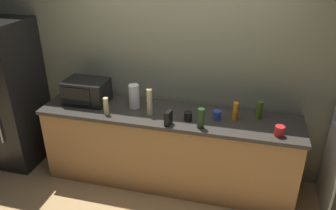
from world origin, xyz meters
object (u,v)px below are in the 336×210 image
object	(u,v)px
mug_blue	(217,115)
paper_towel_roll	(134,96)
refrigerator	(6,94)
bottle_dish_soap	(235,111)
mug_red	(280,131)
bottle_hand_soap	(149,102)
cordless_phone	(168,118)
mug_black	(188,116)
bottle_olive_oil	(259,110)
bottle_vinegar	(106,106)
microwave	(87,91)
bottle_wine	(201,118)

from	to	relation	value
mug_blue	paper_towel_roll	bearing A→B (deg)	176.84
refrigerator	bottle_dish_soap	world-z (taller)	refrigerator
paper_towel_roll	bottle_dish_soap	world-z (taller)	paper_towel_roll
bottle_dish_soap	mug_red	xyz separation A→B (m)	(0.43, -0.22, -0.05)
bottle_hand_soap	mug_blue	size ratio (longest dim) A/B	3.13
paper_towel_roll	mug_blue	bearing A→B (deg)	-3.16
cordless_phone	mug_black	distance (m)	0.22
refrigerator	paper_towel_roll	bearing A→B (deg)	1.75
bottle_olive_oil	bottle_dish_soap	size ratio (longest dim) A/B	0.97
paper_towel_roll	mug_black	xyz separation A→B (m)	(0.64, -0.15, -0.09)
refrigerator	bottle_vinegar	world-z (taller)	refrigerator
paper_towel_roll	mug_black	distance (m)	0.66
bottle_hand_soap	bottle_dish_soap	xyz separation A→B (m)	(0.89, 0.11, -0.05)
bottle_olive_oil	mug_black	world-z (taller)	bottle_olive_oil
microwave	bottle_vinegar	size ratio (longest dim) A/B	2.54
mug_blue	mug_red	distance (m)	0.64
paper_towel_roll	bottle_olive_oil	distance (m)	1.35
bottle_wine	bottle_vinegar	xyz separation A→B (m)	(-1.03, 0.04, -0.01)
mug_black	microwave	bearing A→B (deg)	172.92
refrigerator	bottle_olive_oil	distance (m)	3.00
bottle_vinegar	mug_red	world-z (taller)	bottle_vinegar
microwave	bottle_olive_oil	size ratio (longest dim) A/B	2.51
paper_towel_roll	bottle_hand_soap	world-z (taller)	bottle_hand_soap
mug_blue	microwave	bearing A→B (deg)	178.13
bottle_hand_soap	mug_red	bearing A→B (deg)	-4.82
cordless_phone	bottle_hand_soap	bearing A→B (deg)	155.35
bottle_hand_soap	bottle_wine	size ratio (longest dim) A/B	1.41
bottle_olive_oil	mug_black	bearing A→B (deg)	-162.02
paper_towel_roll	bottle_dish_soap	xyz separation A→B (m)	(1.11, -0.02, -0.04)
bottle_wine	mug_blue	size ratio (longest dim) A/B	2.22
refrigerator	bottle_dish_soap	xyz separation A→B (m)	(2.76, 0.03, 0.10)
microwave	cordless_phone	distance (m)	1.08
bottle_hand_soap	bottle_olive_oil	bearing A→B (deg)	10.20
cordless_phone	bottle_vinegar	size ratio (longest dim) A/B	0.79
bottle_dish_soap	mug_red	size ratio (longest dim) A/B	1.94
paper_towel_roll	mug_blue	world-z (taller)	paper_towel_roll
microwave	bottle_vinegar	xyz separation A→B (m)	(0.34, -0.23, -0.04)
microwave	bottle_wine	xyz separation A→B (m)	(1.37, -0.27, -0.03)
microwave	bottle_wine	world-z (taller)	microwave
bottle_olive_oil	mug_blue	size ratio (longest dim) A/B	2.03
paper_towel_roll	bottle_vinegar	xyz separation A→B (m)	(-0.24, -0.23, -0.04)
mug_blue	bottle_hand_soap	bearing A→B (deg)	-173.94
bottle_olive_oil	bottle_hand_soap	xyz separation A→B (m)	(-1.13, -0.20, 0.05)
mug_black	mug_red	xyz separation A→B (m)	(0.90, -0.09, 0.00)
refrigerator	mug_blue	distance (m)	2.58
mug_blue	bottle_wine	bearing A→B (deg)	-121.96
bottle_wine	bottle_dish_soap	bearing A→B (deg)	38.25
paper_towel_roll	bottle_vinegar	bearing A→B (deg)	-135.94
bottle_hand_soap	bottle_wine	bearing A→B (deg)	-14.19
bottle_dish_soap	mug_blue	distance (m)	0.19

